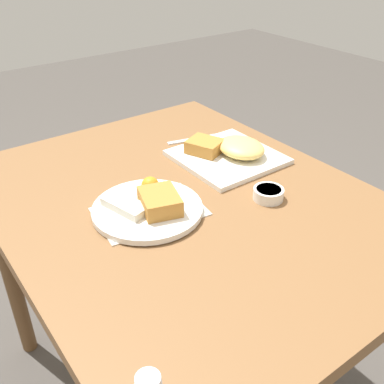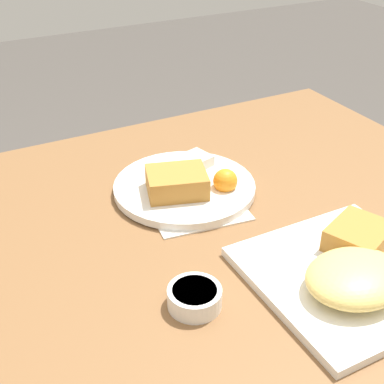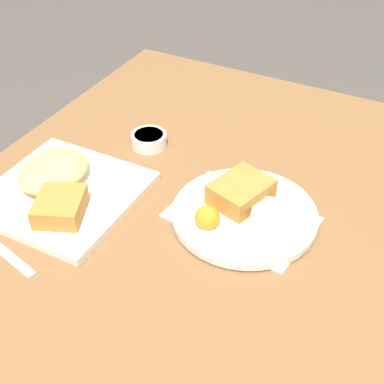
{
  "view_description": "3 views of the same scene",
  "coord_description": "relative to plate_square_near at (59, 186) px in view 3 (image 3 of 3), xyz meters",
  "views": [
    {
      "loc": [
        -0.76,
        0.54,
        1.34
      ],
      "look_at": [
        -0.01,
        -0.01,
        0.77
      ],
      "focal_mm": 42.0,
      "sensor_mm": 36.0,
      "label": 1
    },
    {
      "loc": [
        -0.37,
        -0.64,
        1.26
      ],
      "look_at": [
        -0.03,
        0.03,
        0.8
      ],
      "focal_mm": 50.0,
      "sensor_mm": 36.0,
      "label": 2
    },
    {
      "loc": [
        0.67,
        0.35,
        1.38
      ],
      "look_at": [
        0.03,
        0.02,
        0.79
      ],
      "focal_mm": 50.0,
      "sensor_mm": 36.0,
      "label": 3
    }
  ],
  "objects": [
    {
      "name": "dining_table",
      "position": [
        -0.1,
        0.22,
        -0.11
      ],
      "size": [
        1.07,
        0.85,
        0.75
      ],
      "color": "brown",
      "rests_on": "ground_plane"
    },
    {
      "name": "menu_card",
      "position": [
        -0.09,
        0.33,
        -0.02
      ],
      "size": [
        0.19,
        0.26,
        0.0
      ],
      "rotation": [
        0.0,
        0.0,
        -0.13
      ],
      "color": "silver",
      "rests_on": "dining_table"
    },
    {
      "name": "plate_square_near",
      "position": [
        0.0,
        0.0,
        0.0
      ],
      "size": [
        0.26,
        0.26,
        0.06
      ],
      "color": "white",
      "rests_on": "dining_table"
    },
    {
      "name": "plate_oval_far",
      "position": [
        -0.1,
        0.33,
        -0.0
      ],
      "size": [
        0.26,
        0.26,
        0.05
      ],
      "color": "white",
      "rests_on": "menu_card"
    },
    {
      "name": "sauce_ramekin",
      "position": [
        -0.22,
        0.06,
        -0.01
      ],
      "size": [
        0.07,
        0.07,
        0.03
      ],
      "color": "white",
      "rests_on": "dining_table"
    },
    {
      "name": "butter_knife",
      "position": [
        0.16,
        0.0,
        -0.02
      ],
      "size": [
        0.06,
        0.17,
        0.0
      ],
      "rotation": [
        0.0,
        0.0,
        1.33
      ],
      "color": "silver",
      "rests_on": "dining_table"
    }
  ]
}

